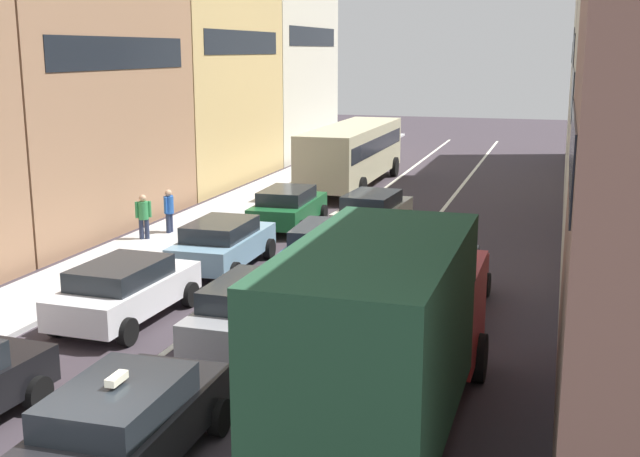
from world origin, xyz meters
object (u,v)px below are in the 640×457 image
object	(u,v)px
pedestrian_near_kerb	(144,215)
bus_mid_queue_primary	(352,150)
coupe_centre_lane_fourth	(373,212)
sedan_right_lane_behind_truck	(440,279)
removalist_box_truck	(387,328)
sedan_left_lane_fourth	(288,207)
hatchback_centre_lane_third	(326,247)
pedestrian_mid_sidewalk	(169,210)
taxi_centre_lane_front	(124,424)
sedan_left_lane_third	(223,243)
sedan_centre_lane_second	(254,309)
wagon_left_lane_second	(125,289)

from	to	relation	value
pedestrian_near_kerb	bus_mid_queue_primary	bearing A→B (deg)	129.84
coupe_centre_lane_fourth	sedan_right_lane_behind_truck	bearing A→B (deg)	-151.81
removalist_box_truck	sedan_left_lane_fourth	world-z (taller)	removalist_box_truck
hatchback_centre_lane_third	removalist_box_truck	bearing A→B (deg)	-161.01
sedan_left_lane_fourth	pedestrian_mid_sidewalk	world-z (taller)	pedestrian_mid_sidewalk
taxi_centre_lane_front	sedan_left_lane_fourth	world-z (taller)	taxi_centre_lane_front
removalist_box_truck	sedan_left_lane_fourth	size ratio (longest dim) A/B	1.77
sedan_left_lane_third	coupe_centre_lane_fourth	xyz separation A→B (m)	(3.18, 5.90, 0.00)
removalist_box_truck	sedan_right_lane_behind_truck	size ratio (longest dim) A/B	1.76
sedan_centre_lane_second	wagon_left_lane_second	distance (m)	3.54
sedan_right_lane_behind_truck	bus_mid_queue_primary	distance (m)	18.63
sedan_centre_lane_second	pedestrian_mid_sidewalk	size ratio (longest dim) A/B	2.60
bus_mid_queue_primary	pedestrian_mid_sidewalk	world-z (taller)	bus_mid_queue_primary
coupe_centre_lane_fourth	sedan_left_lane_fourth	size ratio (longest dim) A/B	1.01
removalist_box_truck	bus_mid_queue_primary	size ratio (longest dim) A/B	0.73
removalist_box_truck	sedan_right_lane_behind_truck	world-z (taller)	removalist_box_truck
hatchback_centre_lane_third	pedestrian_near_kerb	bearing A→B (deg)	71.63
sedan_left_lane_third	coupe_centre_lane_fourth	world-z (taller)	same
bus_mid_queue_primary	wagon_left_lane_second	bearing A→B (deg)	179.38
taxi_centre_lane_front	sedan_left_lane_fourth	xyz separation A→B (m)	(-3.32, 17.15, -0.00)
sedan_left_lane_third	coupe_centre_lane_fourth	distance (m)	6.70
wagon_left_lane_second	pedestrian_near_kerb	world-z (taller)	pedestrian_near_kerb
removalist_box_truck	sedan_centre_lane_second	distance (m)	5.33
sedan_centre_lane_second	hatchback_centre_lane_third	bearing A→B (deg)	1.35
taxi_centre_lane_front	pedestrian_mid_sidewalk	size ratio (longest dim) A/B	2.62
removalist_box_truck	wagon_left_lane_second	distance (m)	8.41
removalist_box_truck	coupe_centre_lane_fourth	world-z (taller)	removalist_box_truck
sedan_centre_lane_second	coupe_centre_lane_fourth	size ratio (longest dim) A/B	0.98
removalist_box_truck	coupe_centre_lane_fourth	bearing A→B (deg)	14.34
taxi_centre_lane_front	pedestrian_mid_sidewalk	distance (m)	16.24
taxi_centre_lane_front	sedan_right_lane_behind_truck	size ratio (longest dim) A/B	0.99
hatchback_centre_lane_third	coupe_centre_lane_fourth	distance (m)	5.53
taxi_centre_lane_front	hatchback_centre_lane_third	world-z (taller)	taxi_centre_lane_front
coupe_centre_lane_fourth	pedestrian_near_kerb	xyz separation A→B (m)	(-7.07, -3.62, 0.15)
sedan_left_lane_third	pedestrian_near_kerb	bearing A→B (deg)	58.63
sedan_right_lane_behind_truck	pedestrian_near_kerb	bearing A→B (deg)	70.98
coupe_centre_lane_fourth	sedan_left_lane_fourth	xyz separation A→B (m)	(-3.16, -0.05, 0.00)
pedestrian_mid_sidewalk	sedan_right_lane_behind_truck	bearing A→B (deg)	-27.41
sedan_centre_lane_second	sedan_right_lane_behind_truck	size ratio (longest dim) A/B	0.99
wagon_left_lane_second	sedan_left_lane_fourth	bearing A→B (deg)	0.09
taxi_centre_lane_front	pedestrian_mid_sidewalk	xyz separation A→B (m)	(-6.87, 14.72, 0.15)
taxi_centre_lane_front	sedan_left_lane_fourth	size ratio (longest dim) A/B	1.00
sedan_left_lane_fourth	bus_mid_queue_primary	bearing A→B (deg)	-1.42
hatchback_centre_lane_third	sedan_left_lane_fourth	distance (m)	6.29
bus_mid_queue_primary	sedan_right_lane_behind_truck	bearing A→B (deg)	-158.38
wagon_left_lane_second	sedan_left_lane_fourth	world-z (taller)	same
sedan_left_lane_fourth	coupe_centre_lane_fourth	bearing A→B (deg)	-90.96
sedan_centre_lane_second	bus_mid_queue_primary	size ratio (longest dim) A/B	0.41
sedan_left_lane_third	pedestrian_mid_sidewalk	xyz separation A→B (m)	(-3.54, 3.42, 0.15)
removalist_box_truck	sedan_left_lane_fourth	xyz separation A→B (m)	(-6.92, 14.97, -1.18)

